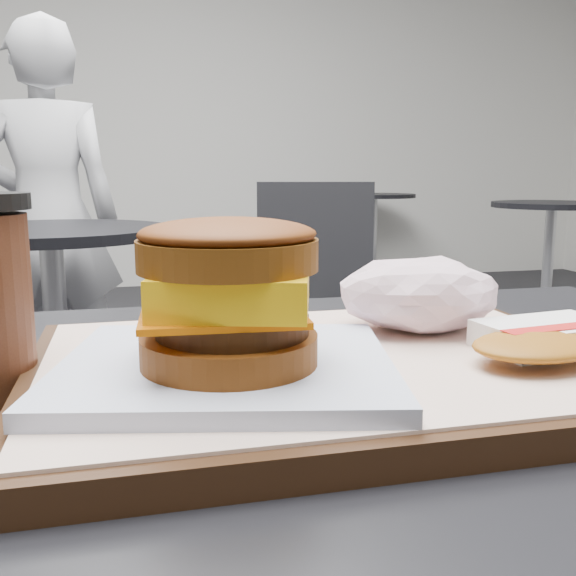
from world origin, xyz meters
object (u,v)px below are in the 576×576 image
at_px(breakfast_sandwich, 229,312).
at_px(patron, 49,219).
at_px(crumpled_wrapper, 419,294).
at_px(neighbor_table, 54,293).
at_px(hash_brown, 543,340).
at_px(neighbor_chair, 281,290).
at_px(serving_tray, 329,369).

height_order(breakfast_sandwich, patron, patron).
bearing_deg(crumpled_wrapper, neighbor_table, 105.43).
height_order(hash_brown, neighbor_chair, neighbor_chair).
height_order(neighbor_chair, patron, patron).
distance_m(neighbor_chair, patron, 0.97).
xyz_separation_m(crumpled_wrapper, neighbor_chair, (0.29, 1.68, -0.31)).
xyz_separation_m(hash_brown, crumpled_wrapper, (-0.05, 0.09, 0.02)).
bearing_deg(serving_tray, breakfast_sandwich, -154.20).
bearing_deg(serving_tray, hash_brown, -14.90).
relative_size(serving_tray, breakfast_sandwich, 1.71).
relative_size(hash_brown, patron, 0.09).
height_order(serving_tray, breakfast_sandwich, breakfast_sandwich).
bearing_deg(patron, neighbor_table, 95.13).
bearing_deg(neighbor_chair, hash_brown, -97.88).
bearing_deg(neighbor_table, hash_brown, -73.84).
bearing_deg(breakfast_sandwich, neighbor_chair, 75.75).
bearing_deg(patron, hash_brown, 102.15).
bearing_deg(hash_brown, serving_tray, 165.10).
bearing_deg(breakfast_sandwich, hash_brown, -0.38).
bearing_deg(neighbor_table, serving_tray, -77.89).
xyz_separation_m(breakfast_sandwich, hash_brown, (0.20, -0.00, -0.03)).
height_order(serving_tray, neighbor_chair, neighbor_chair).
bearing_deg(crumpled_wrapper, patron, 103.07).
relative_size(neighbor_table, neighbor_chair, 0.85).
height_order(hash_brown, patron, patron).
bearing_deg(crumpled_wrapper, hash_brown, -61.39).
distance_m(hash_brown, patron, 2.34).
distance_m(neighbor_table, patron, 0.64).
distance_m(breakfast_sandwich, patron, 2.30).
distance_m(hash_brown, neighbor_chair, 1.81).
xyz_separation_m(breakfast_sandwich, neighbor_chair, (0.45, 1.77, -0.32)).
relative_size(serving_tray, neighbor_chair, 0.43).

